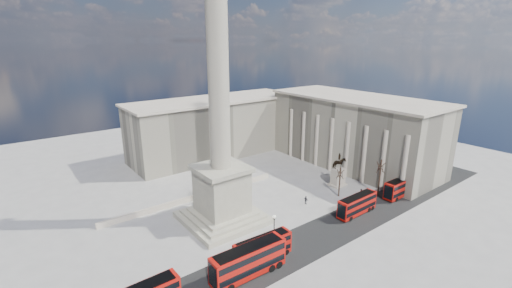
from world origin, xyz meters
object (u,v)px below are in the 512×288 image
Objects in this scene: victorian_lamp at (274,229)px; pedestrian_standing at (361,193)px; red_bus_c at (357,204)px; pedestrian_crossing at (306,200)px; red_bus_d at (402,187)px; red_bus_a at (263,248)px; equestrian_statue at (338,174)px; red_bus_b at (249,261)px; nelsons_column at (221,155)px; pedestrian_walking at (359,196)px.

victorian_lamp is 3.24× the size of pedestrian_standing.
pedestrian_crossing is at bearing 117.53° from red_bus_c.
red_bus_d is 1.70× the size of victorian_lamp.
equestrian_statue reaches higher than red_bus_a.
red_bus_c is at bearing 4.09° from red_bus_a.
red_bus_d is 5.54× the size of pedestrian_crossing.
victorian_lamp is (7.42, 3.23, 0.98)m from red_bus_b.
pedestrian_crossing is at bearing -56.42° from pedestrian_standing.
red_bus_c is 1.64× the size of victorian_lamp.
red_bus_a is 4.32m from red_bus_b.
red_bus_c is at bearing -3.36° from victorian_lamp.
red_bus_c is (27.67, 2.05, -0.44)m from red_bus_b.
red_bus_b is 6.51× the size of pedestrian_crossing.
nelsons_column is 5.00× the size of red_bus_d.
nelsons_column is 21.56m from pedestrian_crossing.
equestrian_statue is at bearing -131.07° from pedestrian_standing.
red_bus_d is 21.74m from pedestrian_crossing.
red_bus_b reaches higher than red_bus_d.
pedestrian_walking is at bearing -105.76° from equestrian_statue.
nelsons_column reaches higher than red_bus_c.
pedestrian_crossing is (15.36, 7.87, -2.55)m from victorian_lamp.
pedestrian_crossing reaches higher than pedestrian_walking.
pedestrian_walking is at bearing -20.46° from nelsons_column.
red_bus_b is 7.70× the size of pedestrian_walking.
nelsons_column reaches higher than red_bus_a.
red_bus_b is 25.39m from pedestrian_crossing.
red_bus_c is 20.33m from victorian_lamp.
pedestrian_standing is 1.01× the size of pedestrian_crossing.
pedestrian_standing is at bearing -96.22° from equestrian_statue.
equestrian_statue reaches higher than pedestrian_walking.
red_bus_c is 8.42m from pedestrian_standing.
pedestrian_walking is 11.95m from pedestrian_crossing.
red_bus_d is at bearing -3.19° from victorian_lamp.
red_bus_a is at bearing 179.98° from red_bus_c.
pedestrian_walking is 0.85× the size of pedestrian_crossing.
pedestrian_walking is at bearing -123.31° from pedestrian_crossing.
red_bus_c is 14.50m from red_bus_d.
equestrian_statue is at bearing -86.04° from pedestrian_crossing.
pedestrian_walking is (-8.73, 4.35, -1.35)m from red_bus_d.
victorian_lamp reaches higher than pedestrian_standing.
red_bus_d is at bearing -21.95° from nelsons_column.
pedestrian_crossing is at bearing -169.86° from equestrian_statue.
equestrian_statue is (28.18, 10.16, -0.71)m from victorian_lamp.
pedestrian_walking is at bearing 10.90° from red_bus_a.
equestrian_statue is 8.28m from pedestrian_walking.
red_bus_c is 6.90m from pedestrian_walking.
red_bus_a is 21.08m from pedestrian_crossing.
red_bus_c is (22.10, -13.99, -10.88)m from nelsons_column.
red_bus_b is 8.15m from victorian_lamp.
red_bus_c is 0.96× the size of red_bus_d.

